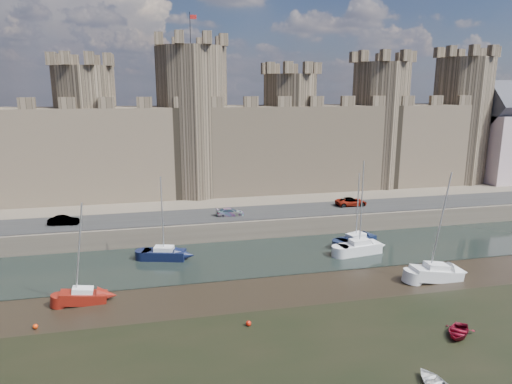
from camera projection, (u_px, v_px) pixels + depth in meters
water_channel at (197, 261)px, 52.10m from camera, size 160.00×12.00×0.08m
quay at (179, 186)px, 86.08m from camera, size 160.00×60.00×2.50m
road at (189, 217)px, 61.05m from camera, size 160.00×7.00×0.10m
castle at (177, 138)px, 72.18m from camera, size 108.50×11.00×29.00m
car_1 at (64, 221)px, 57.25m from camera, size 3.82×1.68×1.22m
car_2 at (230, 212)px, 61.40m from camera, size 3.72×1.58×1.07m
car_3 at (351, 202)px, 66.49m from camera, size 4.61×2.16×1.28m
sailboat_1 at (164, 253)px, 52.52m from camera, size 5.17×3.08×9.72m
sailboat_2 at (359, 247)px, 54.31m from camera, size 5.42×2.73×11.20m
sailboat_3 at (356, 239)px, 57.46m from camera, size 5.61×3.67×9.17m
sailboat_4 at (83, 296)px, 42.00m from camera, size 4.19×1.82×9.61m
sailboat_5 at (436, 273)px, 47.03m from camera, size 5.27×2.06×11.37m
dinghy_2 at (434, 382)px, 30.43m from camera, size 2.24×2.96×0.58m
dinghy_4 at (458, 332)px, 36.53m from camera, size 3.83×3.86×0.66m
buoy_1 at (35, 326)px, 37.63m from camera, size 0.42×0.42×0.42m
buoy_3 at (249, 323)px, 38.09m from camera, size 0.45×0.45×0.45m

